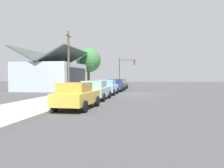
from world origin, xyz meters
TOP-DOWN VIEW (x-y plane):
  - ground_plane at (0.00, 0.00)m, footprint 120.00×120.00m
  - sidewalk_curb at (0.00, 5.60)m, footprint 60.00×4.20m
  - car_mustard at (-12.44, 2.62)m, footprint 4.42×2.04m
  - car_seafoam at (-6.84, 2.80)m, footprint 4.55×2.11m
  - car_skyblue at (-1.10, 2.81)m, footprint 4.67×2.03m
  - car_navy at (4.33, 2.67)m, footprint 4.34×2.04m
  - car_olive at (10.06, 2.82)m, footprint 4.57×2.13m
  - storefront_building at (5.76, 11.98)m, footprint 10.45×7.59m
  - shade_tree at (13.07, 8.62)m, footprint 4.16×4.16m
  - traffic_light_main at (15.04, 2.54)m, footprint 0.37×2.79m
  - utility_pole_wooden at (1.90, 8.20)m, footprint 1.80×0.24m
  - fire_hydrant_red at (8.02, 4.20)m, footprint 0.22×0.22m

SIDE VIEW (x-z plane):
  - ground_plane at x=0.00m, z-range 0.00..0.00m
  - sidewalk_curb at x=0.00m, z-range 0.00..0.16m
  - fire_hydrant_red at x=8.02m, z-range 0.14..0.85m
  - car_mustard at x=-12.44m, z-range 0.02..1.61m
  - car_navy at x=4.33m, z-range 0.02..1.61m
  - car_skyblue at x=-1.10m, z-range 0.02..1.61m
  - car_olive at x=10.06m, z-range 0.02..1.61m
  - car_seafoam at x=-6.84m, z-range 0.02..1.61m
  - storefront_building at x=5.76m, z-range -0.89..4.93m
  - traffic_light_main at x=15.04m, z-range 0.89..6.09m
  - utility_pole_wooden at x=1.90m, z-range 0.18..7.68m
  - shade_tree at x=13.07m, z-range 1.27..8.04m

